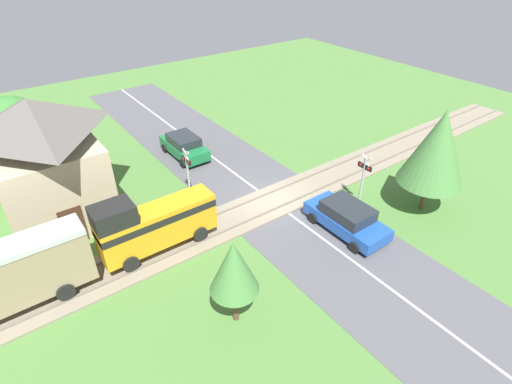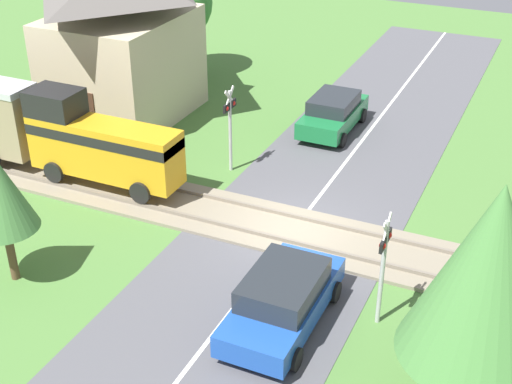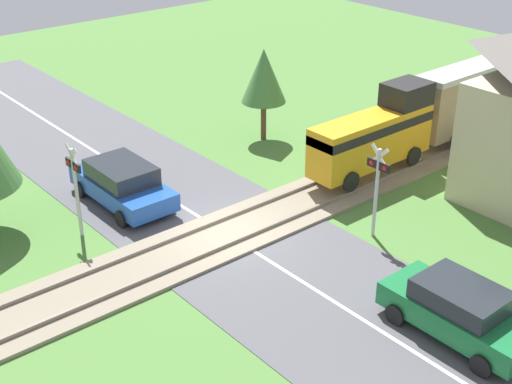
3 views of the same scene
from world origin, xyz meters
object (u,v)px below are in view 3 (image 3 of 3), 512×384
(crossing_signal_west_approach, at_px, (75,179))
(pedestrian_by_station, at_px, (465,146))
(crossing_signal_east_approach, at_px, (377,179))
(train, at_px, (499,86))
(car_far_side, at_px, (459,310))
(car_near_crossing, at_px, (122,183))

(crossing_signal_west_approach, xyz_separation_m, pedestrian_by_station, (4.62, 14.64, -1.35))
(pedestrian_by_station, bearing_deg, crossing_signal_east_approach, -77.49)
(train, xyz_separation_m, crossing_signal_east_approach, (3.11, -11.65, 0.17))
(car_far_side, bearing_deg, train, 120.08)
(crossing_signal_west_approach, distance_m, crossing_signal_east_approach, 9.67)
(crossing_signal_west_approach, relative_size, crossing_signal_east_approach, 1.00)
(crossing_signal_west_approach, bearing_deg, car_near_crossing, 115.83)
(train, height_order, crossing_signal_west_approach, train)
(train, xyz_separation_m, car_near_crossing, (-4.21, -16.79, -1.08))
(crossing_signal_east_approach, distance_m, pedestrian_by_station, 7.55)
(train, height_order, car_near_crossing, train)
(train, distance_m, crossing_signal_east_approach, 12.06)
(train, relative_size, pedestrian_by_station, 14.09)
(car_near_crossing, bearing_deg, car_far_side, 13.22)
(train, distance_m, crossing_signal_west_approach, 19.30)
(car_far_side, distance_m, pedestrian_by_station, 11.54)
(crossing_signal_west_approach, distance_m, pedestrian_by_station, 15.41)
(train, height_order, car_far_side, train)
(car_near_crossing, xyz_separation_m, crossing_signal_east_approach, (7.32, 5.14, 1.26))
(car_near_crossing, relative_size, car_far_side, 1.08)
(car_far_side, bearing_deg, crossing_signal_east_approach, 155.45)
(car_near_crossing, height_order, crossing_signal_east_approach, crossing_signal_east_approach)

